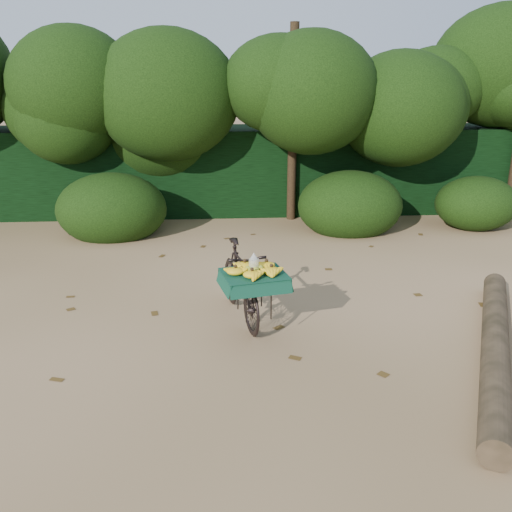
{
  "coord_description": "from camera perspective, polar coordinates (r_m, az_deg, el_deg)",
  "views": [
    {
      "loc": [
        -0.98,
        -5.7,
        2.85
      ],
      "look_at": [
        -0.59,
        0.05,
        0.94
      ],
      "focal_mm": 38.0,
      "sensor_mm": 36.0,
      "label": 1
    }
  ],
  "objects": [
    {
      "name": "tree_row",
      "position": [
        11.24,
        -2.24,
        14.02
      ],
      "size": [
        14.5,
        2.0,
        4.0
      ],
      "primitive_type": null,
      "color": "black",
      "rests_on": "ground"
    },
    {
      "name": "vendor_bicycle",
      "position": [
        6.57,
        -1.61,
        -2.71
      ],
      "size": [
        0.92,
        1.76,
        0.96
      ],
      "rotation": [
        0.0,
        0.0,
        0.22
      ],
      "color": "black",
      "rests_on": "ground"
    },
    {
      "name": "fallen_log",
      "position": [
        6.38,
        23.87,
        -8.47
      ],
      "size": [
        1.99,
        3.61,
        0.28
      ],
      "primitive_type": "cylinder",
      "rotation": [
        1.57,
        0.0,
        -0.46
      ],
      "color": "brown",
      "rests_on": "ground"
    },
    {
      "name": "leaf_litter",
      "position": [
        7.03,
        4.51,
        -5.57
      ],
      "size": [
        7.0,
        7.3,
        0.01
      ],
      "primitive_type": null,
      "color": "#513815",
      "rests_on": "ground"
    },
    {
      "name": "bush_clumps",
      "position": [
        10.39,
        4.44,
        4.96
      ],
      "size": [
        8.8,
        1.7,
        0.9
      ],
      "primitive_type": null,
      "color": "black",
      "rests_on": "ground"
    },
    {
      "name": "hedge_backdrop",
      "position": [
        12.2,
        0.8,
        9.17
      ],
      "size": [
        26.0,
        1.8,
        1.8
      ],
      "primitive_type": "cube",
      "color": "black",
      "rests_on": "ground"
    },
    {
      "name": "ground",
      "position": [
        6.45,
        5.33,
        -7.94
      ],
      "size": [
        80.0,
        80.0,
        0.0
      ],
      "primitive_type": "plane",
      "color": "tan",
      "rests_on": "ground"
    }
  ]
}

